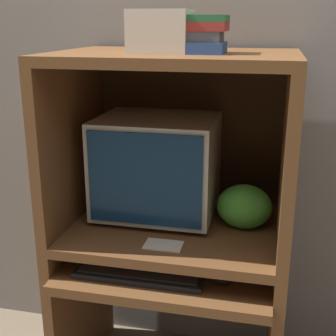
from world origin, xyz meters
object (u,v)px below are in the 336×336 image
(storage_box, at_px, (161,31))
(crt_monitor, at_px, (157,165))
(keyboard, at_px, (141,271))
(mouse, at_px, (222,280))
(book_stack, at_px, (195,34))
(snack_bag, at_px, (244,207))

(storage_box, bearing_deg, crt_monitor, 109.88)
(crt_monitor, relative_size, keyboard, 0.98)
(crt_monitor, height_order, keyboard, crt_monitor)
(mouse, height_order, storage_box, storage_box)
(mouse, bearing_deg, book_stack, 133.12)
(crt_monitor, distance_m, snack_bag, 0.37)
(crt_monitor, distance_m, mouse, 0.51)
(snack_bag, distance_m, storage_box, 0.71)
(snack_bag, xyz_separation_m, book_stack, (-0.18, -0.09, 0.63))
(crt_monitor, relative_size, mouse, 7.92)
(snack_bag, bearing_deg, book_stack, -154.64)
(keyboard, bearing_deg, mouse, 0.74)
(mouse, bearing_deg, crt_monitor, 136.75)
(keyboard, height_order, snack_bag, snack_bag)
(mouse, height_order, book_stack, book_stack)
(storage_box, bearing_deg, keyboard, -105.72)
(snack_bag, relative_size, storage_box, 1.04)
(crt_monitor, xyz_separation_m, snack_bag, (0.35, -0.05, -0.12))
(crt_monitor, xyz_separation_m, book_stack, (0.17, -0.14, 0.50))
(mouse, xyz_separation_m, book_stack, (-0.13, 0.14, 0.81))
(crt_monitor, distance_m, storage_box, 0.53)
(crt_monitor, distance_m, book_stack, 0.55)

